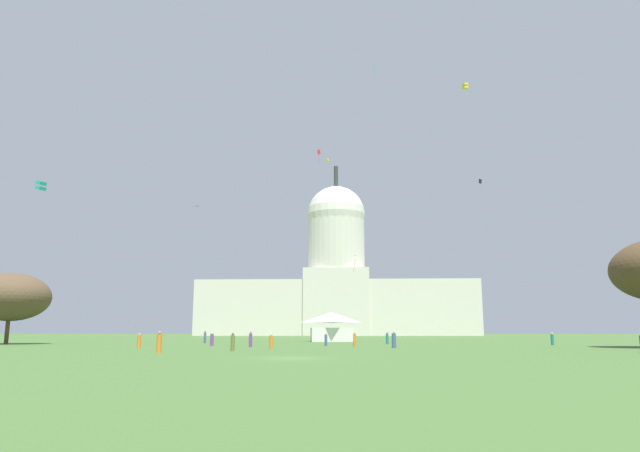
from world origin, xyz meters
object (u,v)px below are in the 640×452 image
object	(u,v)px
event_tent	(331,327)
kite_turquoise_mid	(41,186)
person_denim_near_tent	(394,340)
kite_black_mid	(480,181)
person_orange_edge_east	(355,340)
capitol_building	(337,285)
person_orange_front_center	(159,343)
person_purple_front_right	(251,340)
tree_west_far	(10,297)
kite_yellow_high	(465,86)
person_orange_mid_right	(139,342)
person_denim_deep_crowd	(205,337)
person_olive_near_tree_west	(233,343)
kite_violet_mid	(198,208)
person_denim_edge_west	(326,340)
kite_orange_mid	(353,258)
kite_red_high	(319,153)
person_orange_back_center	(271,342)
person_teal_near_tree_east	(387,339)
kite_cyan_high	(374,65)
kite_gold_high	(328,160)
person_teal_front_left	(552,339)
person_purple_mid_center	(212,340)

from	to	relation	value
event_tent	kite_turquoise_mid	size ratio (longest dim) A/B	5.60
person_denim_near_tent	kite_black_mid	xyz separation A→B (m)	(20.08, 43.42, 28.40)
person_orange_edge_east	person_denim_near_tent	xyz separation A→B (m)	(4.01, -5.96, 0.03)
capitol_building	person_orange_front_center	xyz separation A→B (m)	(-10.61, -190.42, -19.91)
event_tent	person_purple_front_right	distance (m)	36.67
tree_west_far	person_denim_near_tent	xyz separation A→B (m)	(50.58, -15.13, -5.53)
person_purple_front_right	person_denim_near_tent	world-z (taller)	person_denim_near_tent
person_purple_front_right	person_orange_front_center	xyz separation A→B (m)	(-4.44, -17.29, 0.02)
event_tent	kite_yellow_high	distance (m)	57.14
capitol_building	person_orange_mid_right	bearing A→B (deg)	-95.31
person_denim_deep_crowd	kite_black_mid	xyz separation A→B (m)	(45.83, 19.73, 28.35)
person_olive_near_tree_west	kite_violet_mid	size ratio (longest dim) A/B	1.17
person_denim_edge_west	kite_turquoise_mid	distance (m)	43.85
kite_orange_mid	kite_violet_mid	world-z (taller)	kite_violet_mid
event_tent	kite_red_high	world-z (taller)	kite_red_high
tree_west_far	person_purple_front_right	bearing A→B (deg)	-20.17
person_orange_edge_east	person_orange_front_center	distance (m)	26.33
person_orange_back_center	person_denim_edge_west	world-z (taller)	person_denim_edge_west
person_olive_near_tree_west	kite_black_mid	world-z (taller)	kite_black_mid
person_teal_near_tree_east	person_denim_deep_crowd	bearing A→B (deg)	-113.79
event_tent	person_orange_mid_right	distance (m)	45.04
kite_red_high	person_denim_deep_crowd	bearing A→B (deg)	-38.52
capitol_building	kite_violet_mid	distance (m)	117.96
event_tent	person_denim_near_tent	world-z (taller)	event_tent
kite_yellow_high	kite_cyan_high	world-z (taller)	kite_cyan_high
person_orange_front_center	kite_cyan_high	bearing A→B (deg)	-122.80
person_purple_front_right	person_denim_deep_crowd	bearing A→B (deg)	-77.02
person_purple_front_right	kite_orange_mid	xyz separation A→B (m)	(12.23, 81.91, 19.26)
person_orange_back_center	kite_cyan_high	distance (m)	72.49
kite_black_mid	kite_gold_high	distance (m)	72.48
event_tent	person_purple_front_right	bearing A→B (deg)	-108.70
person_teal_front_left	person_orange_back_center	world-z (taller)	person_teal_front_left
kite_yellow_high	kite_cyan_high	distance (m)	19.65
kite_red_high	kite_cyan_high	xyz separation A→B (m)	(13.02, -41.47, 4.75)
kite_orange_mid	kite_yellow_high	bearing A→B (deg)	-3.74
person_olive_near_tree_west	kite_gold_high	world-z (taller)	kite_gold_high
kite_yellow_high	kite_violet_mid	size ratio (longest dim) A/B	1.82
person_denim_deep_crowd	person_denim_edge_west	distance (m)	24.51
event_tent	person_orange_edge_east	distance (m)	32.27
person_olive_near_tree_west	person_orange_front_center	size ratio (longest dim) A/B	0.93
person_denim_deep_crowd	person_orange_back_center	xyz separation A→B (m)	(13.18, -25.61, -0.15)
kite_turquoise_mid	kite_black_mid	world-z (taller)	kite_black_mid
person_purple_front_right	kite_turquoise_mid	world-z (taller)	kite_turquoise_mid
capitol_building	person_denim_edge_west	world-z (taller)	capitol_building
tree_west_far	person_purple_front_right	world-z (taller)	tree_west_far
person_purple_mid_center	kite_violet_mid	xyz separation A→B (m)	(-16.80, 53.71, 27.89)
person_orange_back_center	kite_yellow_high	size ratio (longest dim) A/B	0.60
person_purple_mid_center	person_teal_near_tree_east	distance (m)	23.66
person_teal_near_tree_east	kite_gold_high	world-z (taller)	kite_gold_high
person_orange_edge_east	person_denim_edge_west	distance (m)	3.69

